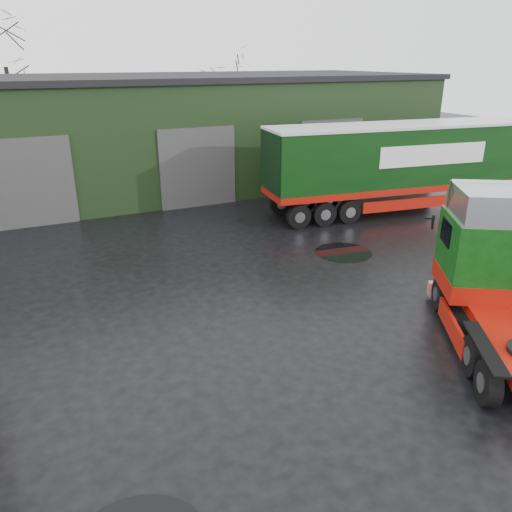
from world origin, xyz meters
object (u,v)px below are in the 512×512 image
(lorry_right, at_px, (392,168))
(tree_back_b, at_px, (225,103))
(tree_back_a, at_px, (11,96))
(warehouse, at_px, (164,130))

(lorry_right, height_order, tree_back_b, tree_back_b)
(tree_back_a, height_order, tree_back_b, tree_back_a)
(warehouse, bearing_deg, tree_back_b, 51.34)
(lorry_right, distance_m, tree_back_a, 26.71)
(tree_back_a, bearing_deg, lorry_right, -52.17)
(lorry_right, bearing_deg, warehouse, -135.50)
(lorry_right, height_order, tree_back_a, tree_back_a)
(warehouse, relative_size, tree_back_a, 3.41)
(tree_back_a, bearing_deg, tree_back_b, 0.00)
(warehouse, height_order, tree_back_b, tree_back_b)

